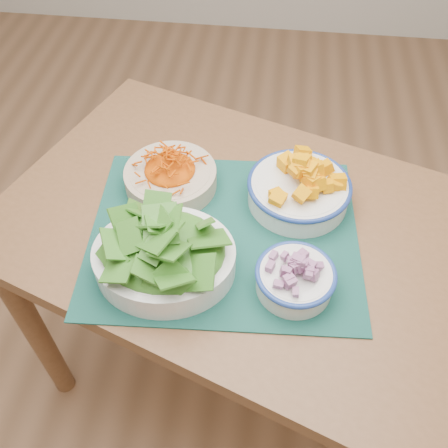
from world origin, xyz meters
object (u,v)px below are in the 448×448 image
Objects in this scene: lettuce_bowl at (163,250)px; squash_bowl at (299,185)px; carrot_bowl at (170,174)px; table at (240,252)px; onion_bowl at (295,276)px; placemat at (224,234)px.

squash_bowl is at bearing 37.16° from lettuce_bowl.
carrot_bowl is at bearing 94.60° from lettuce_bowl.
squash_bowl is 0.34m from lettuce_bowl.
carrot_bowl is at bearing 172.89° from table.
carrot_bowl is 0.89× the size of squash_bowl.
squash_bowl reaches higher than carrot_bowl.
lettuce_bowl is 1.74× the size of onion_bowl.
onion_bowl is at bearing -90.08° from squash_bowl.
table is 4.37× the size of squash_bowl.
onion_bowl is (0.15, -0.12, 0.04)m from placemat.
carrot_bowl is 0.24m from lettuce_bowl.
onion_bowl is (0.12, -0.16, 0.16)m from table.
carrot_bowl is (-0.17, 0.09, 0.16)m from table.
squash_bowl is at bearing 33.46° from placemat.
placemat is at bearing 41.97° from lettuce_bowl.
carrot_bowl is 0.29m from squash_bowl.
onion_bowl reaches higher than table.
squash_bowl is (0.29, -0.01, 0.01)m from carrot_bowl.
carrot_bowl is 1.49× the size of onion_bowl.
placemat is 0.19m from carrot_bowl.
onion_bowl is (-0.00, -0.24, -0.01)m from squash_bowl.
squash_bowl is at bearing 89.92° from onion_bowl.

